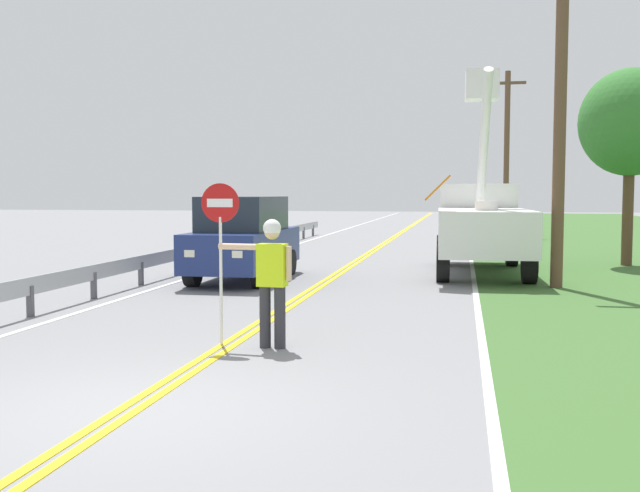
{
  "coord_description": "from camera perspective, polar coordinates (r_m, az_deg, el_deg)",
  "views": [
    {
      "loc": [
        3.28,
        -6.81,
        2.19
      ],
      "look_at": [
        0.68,
        6.66,
        1.2
      ],
      "focal_mm": 41.31,
      "sensor_mm": 36.0,
      "label": 1
    }
  ],
  "objects": [
    {
      "name": "ground_plane",
      "position": [
        7.87,
        -14.53,
        -12.17
      ],
      "size": [
        160.0,
        160.0,
        0.0
      ],
      "primitive_type": "plane",
      "color": "gray"
    },
    {
      "name": "centerline_yellow_left",
      "position": [
        27.11,
        3.75,
        -0.5
      ],
      "size": [
        0.11,
        110.0,
        0.01
      ],
      "primitive_type": "cube",
      "color": "yellow",
      "rests_on": "ground"
    },
    {
      "name": "centerline_yellow_right",
      "position": [
        27.09,
        4.13,
        -0.51
      ],
      "size": [
        0.11,
        110.0,
        0.01
      ],
      "primitive_type": "cube",
      "color": "yellow",
      "rests_on": "ground"
    },
    {
      "name": "edge_line_right",
      "position": [
        26.9,
        11.58,
        -0.61
      ],
      "size": [
        0.12,
        110.0,
        0.01
      ],
      "primitive_type": "cube",
      "color": "silver",
      "rests_on": "ground"
    },
    {
      "name": "edge_line_left",
      "position": [
        27.77,
        -3.45,
        -0.39
      ],
      "size": [
        0.12,
        110.0,
        0.01
      ],
      "primitive_type": "cube",
      "color": "silver",
      "rests_on": "ground"
    },
    {
      "name": "flagger_worker",
      "position": [
        10.38,
        -3.77,
        -2.22
      ],
      "size": [
        1.09,
        0.27,
        1.83
      ],
      "color": "#2D2D33",
      "rests_on": "ground"
    },
    {
      "name": "stop_sign_paddle",
      "position": [
        10.6,
        -7.72,
        1.48
      ],
      "size": [
        0.56,
        0.04,
        2.33
      ],
      "color": "silver",
      "rests_on": "ground"
    },
    {
      "name": "utility_bucket_truck",
      "position": [
        20.85,
        12.32,
        1.91
      ],
      "size": [
        2.67,
        6.88,
        5.57
      ],
      "color": "white",
      "rests_on": "ground"
    },
    {
      "name": "oncoming_suv_nearest",
      "position": [
        18.51,
        -5.94,
        0.61
      ],
      "size": [
        1.92,
        4.61,
        2.1
      ],
      "color": "navy",
      "rests_on": "ground"
    },
    {
      "name": "utility_pole_near",
      "position": [
        17.87,
        18.1,
        9.79
      ],
      "size": [
        1.8,
        0.28,
        7.68
      ],
      "color": "brown",
      "rests_on": "ground"
    },
    {
      "name": "utility_pole_mid",
      "position": [
        38.96,
        14.26,
        7.19
      ],
      "size": [
        1.8,
        0.28,
        8.35
      ],
      "color": "brown",
      "rests_on": "ground"
    },
    {
      "name": "guardrail_left_shoulder",
      "position": [
        23.27,
        -7.85,
        -0.02
      ],
      "size": [
        0.1,
        32.0,
        0.71
      ],
      "color": "#9EA0A3",
      "rests_on": "ground"
    },
    {
      "name": "roadside_tree_verge",
      "position": [
        24.08,
        22.91,
        8.76
      ],
      "size": [
        3.0,
        3.0,
        5.9
      ],
      "color": "brown",
      "rests_on": "ground"
    }
  ]
}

